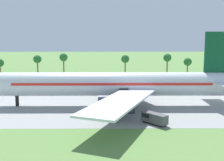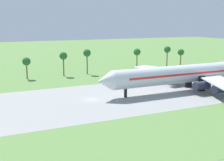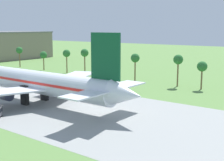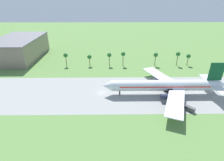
# 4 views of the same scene
# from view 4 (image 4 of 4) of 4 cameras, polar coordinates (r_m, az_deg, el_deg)

# --- Properties ---
(ground_plane) EXTENTS (600.00, 600.00, 0.00)m
(ground_plane) POSITION_cam_4_polar(r_m,az_deg,el_deg) (109.04, -3.64, -4.02)
(ground_plane) COLOR #5B8442
(taxiway_strip) EXTENTS (320.00, 44.00, 0.02)m
(taxiway_strip) POSITION_cam_4_polar(r_m,az_deg,el_deg) (109.03, -3.64, -4.01)
(taxiway_strip) COLOR gray
(taxiway_strip) RESTS_ON ground_plane
(jet_airliner) EXTENTS (75.89, 62.81, 20.41)m
(jet_airliner) POSITION_cam_4_polar(r_m,az_deg,el_deg) (109.42, 17.44, -1.54)
(jet_airliner) COLOR silver
(jet_airliner) RESTS_ON ground_plane
(baggage_tug) EXTENTS (5.59, 6.02, 2.47)m
(baggage_tug) POSITION_cam_4_polar(r_m,az_deg,el_deg) (101.12, 23.66, -8.28)
(baggage_tug) COLOR black
(baggage_tug) RESTS_ON ground_plane
(terminal_building) EXTENTS (36.72, 61.20, 18.75)m
(terminal_building) POSITION_cam_4_polar(r_m,az_deg,el_deg) (188.45, -28.06, 9.32)
(terminal_building) COLOR slate
(terminal_building) RESTS_ON ground_plane
(palm_tree_row) EXTENTS (106.94, 3.60, 11.99)m
(palm_tree_row) POSITION_cam_4_polar(r_m,az_deg,el_deg) (148.38, 5.93, 8.14)
(palm_tree_row) COLOR brown
(palm_tree_row) RESTS_ON ground_plane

